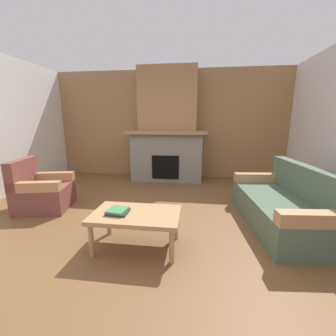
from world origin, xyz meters
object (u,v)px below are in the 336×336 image
(armchair, at_px, (42,192))
(fireplace, at_px, (167,133))
(coffee_table, at_px, (136,217))
(couch, at_px, (283,206))

(armchair, bearing_deg, fireplace, 49.66)
(armchair, bearing_deg, coffee_table, -25.87)
(armchair, height_order, coffee_table, armchair)
(fireplace, xyz_separation_m, armchair, (-1.84, -2.17, -0.87))
(fireplace, distance_m, coffee_table, 3.18)
(coffee_table, bearing_deg, fireplace, 90.84)
(fireplace, relative_size, armchair, 2.97)
(armchair, bearing_deg, couch, -1.51)
(couch, bearing_deg, coffee_table, -156.89)
(couch, bearing_deg, armchair, 178.49)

